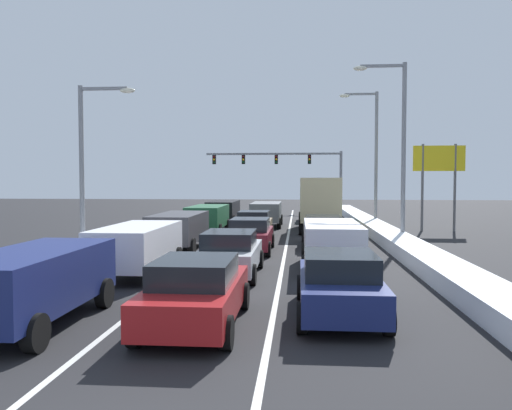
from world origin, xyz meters
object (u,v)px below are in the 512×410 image
object	(u,v)px
suv_white_right_lane_second	(332,241)
street_lamp_right_near	(397,137)
street_lamp_left_mid	(90,151)
suv_gray_center_lane_fifth	(266,212)
sedan_red_center_lane_nearest	(196,292)
sedan_maroon_center_lane_third	(250,235)
sedan_navy_right_lane_nearest	(339,284)
suv_white_left_lane_second	(137,245)
sedan_black_right_lane_fifth	(312,212)
suv_green_left_lane_fourth	(208,217)
sedan_charcoal_right_lane_third	(323,231)
box_truck_right_lane_fourth	(319,201)
sedan_tan_center_lane_fourth	(254,224)
suv_black_left_lane_fifth	(223,210)
traffic_light_gantry	(289,164)
suv_charcoal_left_lane_third	(179,228)
roadside_sign_right	(439,168)
street_lamp_right_mid	(371,147)
sedan_silver_center_lane_second	(230,253)
suv_navy_left_lane_nearest	(32,280)

from	to	relation	value
suv_white_right_lane_second	street_lamp_right_near	world-z (taller)	street_lamp_right_near
street_lamp_left_mid	suv_gray_center_lane_fifth	bearing A→B (deg)	59.87
suv_white_right_lane_second	sedan_red_center_lane_nearest	world-z (taller)	suv_white_right_lane_second
sedan_maroon_center_lane_third	suv_gray_center_lane_fifth	world-z (taller)	suv_gray_center_lane_fifth
sedan_maroon_center_lane_third	sedan_red_center_lane_nearest	bearing A→B (deg)	-90.40
sedan_navy_right_lane_nearest	suv_white_left_lane_second	distance (m)	7.98
sedan_black_right_lane_fifth	sedan_red_center_lane_nearest	distance (m)	29.28
suv_white_left_lane_second	suv_green_left_lane_fourth	bearing A→B (deg)	90.14
sedan_charcoal_right_lane_third	box_truck_right_lane_fourth	distance (m)	7.80
sedan_red_center_lane_nearest	street_lamp_right_near	bearing A→B (deg)	65.06
sedan_tan_center_lane_fourth	suv_black_left_lane_fifth	world-z (taller)	suv_black_left_lane_fifth
sedan_red_center_lane_nearest	suv_green_left_lane_fourth	xyz separation A→B (m)	(-3.24, 19.60, 0.25)
traffic_light_gantry	street_lamp_right_near	bearing A→B (deg)	-77.39
sedan_maroon_center_lane_third	street_lamp_left_mid	xyz separation A→B (m)	(-7.41, 0.07, 3.79)
suv_green_left_lane_fourth	street_lamp_right_near	world-z (taller)	street_lamp_right_near
sedan_navy_right_lane_nearest	suv_white_left_lane_second	size ratio (longest dim) A/B	0.92
suv_gray_center_lane_fifth	sedan_red_center_lane_nearest	bearing A→B (deg)	-90.01
sedan_maroon_center_lane_third	suv_charcoal_left_lane_third	bearing A→B (deg)	171.54
suv_charcoal_left_lane_third	street_lamp_left_mid	world-z (taller)	street_lamp_left_mid
suv_green_left_lane_fourth	street_lamp_right_near	distance (m)	12.03
suv_green_left_lane_fourth	roadside_sign_right	bearing A→B (deg)	10.28
sedan_red_center_lane_nearest	street_lamp_left_mid	size ratio (longest dim) A/B	0.60
street_lamp_right_mid	suv_white_left_lane_second	bearing A→B (deg)	-118.65
sedan_silver_center_lane_second	suv_white_left_lane_second	bearing A→B (deg)	-178.42
suv_white_right_lane_second	roadside_sign_right	world-z (taller)	roadside_sign_right
box_truck_right_lane_fourth	suv_charcoal_left_lane_third	distance (m)	11.53
box_truck_right_lane_fourth	street_lamp_left_mid	world-z (taller)	street_lamp_left_mid
suv_green_left_lane_fourth	suv_black_left_lane_fifth	bearing A→B (deg)	90.92
suv_green_left_lane_fourth	street_lamp_left_mid	world-z (taller)	street_lamp_left_mid
sedan_maroon_center_lane_third	traffic_light_gantry	size ratio (longest dim) A/B	0.32
box_truck_right_lane_fourth	sedan_maroon_center_lane_third	bearing A→B (deg)	-109.41
sedan_black_right_lane_fifth	suv_navy_left_lane_nearest	xyz separation A→B (m)	(-6.86, -29.37, 0.25)
suv_charcoal_left_lane_third	box_truck_right_lane_fourth	bearing A→B (deg)	53.65
sedan_navy_right_lane_nearest	sedan_silver_center_lane_second	xyz separation A→B (m)	(-3.25, 4.84, 0.00)
suv_charcoal_left_lane_third	suv_white_right_lane_second	bearing A→B (deg)	-34.84
street_lamp_right_mid	roadside_sign_right	world-z (taller)	street_lamp_right_mid
suv_green_left_lane_fourth	roadside_sign_right	distance (m)	14.83
suv_white_left_lane_second	box_truck_right_lane_fourth	bearing A→B (deg)	66.76
street_lamp_left_mid	sedan_charcoal_right_lane_third	bearing A→B (deg)	10.42
sedan_tan_center_lane_fourth	suv_black_left_lane_fifth	size ratio (longest dim) A/B	0.92
sedan_navy_right_lane_nearest	box_truck_right_lane_fourth	world-z (taller)	box_truck_right_lane_fourth
sedan_black_right_lane_fifth	suv_black_left_lane_fifth	size ratio (longest dim) A/B	0.92
suv_charcoal_left_lane_third	suv_black_left_lane_fifth	bearing A→B (deg)	90.25
street_lamp_right_near	sedan_black_right_lane_fifth	bearing A→B (deg)	105.88
suv_navy_left_lane_nearest	street_lamp_right_near	distance (m)	19.51
suv_navy_left_lane_nearest	sedan_red_center_lane_nearest	bearing A→B (deg)	4.30
sedan_maroon_center_lane_third	box_truck_right_lane_fourth	bearing A→B (deg)	70.59
street_lamp_right_mid	street_lamp_left_mid	distance (m)	19.65
sedan_silver_center_lane_second	suv_charcoal_left_lane_third	size ratio (longest dim) A/B	0.92
suv_charcoal_left_lane_third	roadside_sign_right	size ratio (longest dim) A/B	0.89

